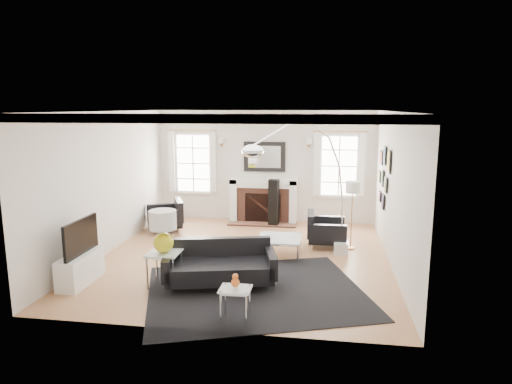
% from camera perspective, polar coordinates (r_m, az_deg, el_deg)
% --- Properties ---
extents(floor, '(6.00, 6.00, 0.00)m').
position_cam_1_polar(floor, '(8.96, -1.48, -8.16)').
color(floor, '#A67145').
rests_on(floor, ground).
extents(back_wall, '(5.50, 0.04, 2.80)m').
position_cam_1_polar(back_wall, '(11.55, 1.10, 3.22)').
color(back_wall, beige).
rests_on(back_wall, floor).
extents(front_wall, '(5.50, 0.04, 2.80)m').
position_cam_1_polar(front_wall, '(5.75, -6.78, -4.39)').
color(front_wall, beige).
rests_on(front_wall, floor).
extents(left_wall, '(0.04, 6.00, 2.80)m').
position_cam_1_polar(left_wall, '(9.49, -18.11, 1.09)').
color(left_wall, beige).
rests_on(left_wall, floor).
extents(right_wall, '(0.04, 6.00, 2.80)m').
position_cam_1_polar(right_wall, '(8.57, 16.89, 0.19)').
color(right_wall, beige).
rests_on(right_wall, floor).
extents(ceiling, '(5.50, 6.00, 0.02)m').
position_cam_1_polar(ceiling, '(8.49, -1.57, 10.05)').
color(ceiling, white).
rests_on(ceiling, back_wall).
extents(crown_molding, '(5.50, 6.00, 0.12)m').
position_cam_1_polar(crown_molding, '(8.49, -1.56, 9.64)').
color(crown_molding, white).
rests_on(crown_molding, back_wall).
extents(fireplace, '(1.70, 0.69, 1.11)m').
position_cam_1_polar(fireplace, '(11.48, 0.94, -1.16)').
color(fireplace, white).
rests_on(fireplace, floor).
extents(mantel_mirror, '(1.05, 0.07, 0.75)m').
position_cam_1_polar(mantel_mirror, '(11.47, 1.07, 4.43)').
color(mantel_mirror, black).
rests_on(mantel_mirror, back_wall).
extents(window_left, '(1.24, 0.15, 1.62)m').
position_cam_1_polar(window_left, '(11.87, -7.84, 3.61)').
color(window_left, white).
rests_on(window_left, back_wall).
extents(window_right, '(1.24, 0.15, 1.62)m').
position_cam_1_polar(window_right, '(11.39, 10.34, 3.25)').
color(window_right, white).
rests_on(window_right, back_wall).
extents(gallery_wall, '(0.04, 1.73, 1.29)m').
position_cam_1_polar(gallery_wall, '(9.82, 15.69, 2.31)').
color(gallery_wall, black).
rests_on(gallery_wall, right_wall).
extents(tv_unit, '(0.35, 1.00, 1.09)m').
position_cam_1_polar(tv_unit, '(8.14, -21.09, -8.41)').
color(tv_unit, white).
rests_on(tv_unit, floor).
extents(area_rug, '(4.06, 3.72, 0.01)m').
position_cam_1_polar(area_rug, '(7.39, -0.03, -12.31)').
color(area_rug, black).
rests_on(area_rug, floor).
extents(sofa, '(1.93, 1.20, 0.59)m').
position_cam_1_polar(sofa, '(7.58, -4.51, -9.18)').
color(sofa, black).
rests_on(sofa, floor).
extents(armchair_left, '(1.07, 1.12, 0.60)m').
position_cam_1_polar(armchair_left, '(10.95, -11.07, -3.06)').
color(armchair_left, black).
rests_on(armchair_left, floor).
extents(armchair_right, '(0.82, 0.90, 0.59)m').
position_cam_1_polar(armchair_right, '(9.67, 8.50, -4.83)').
color(armchair_right, black).
rests_on(armchair_right, floor).
extents(coffee_table, '(0.84, 0.84, 0.37)m').
position_cam_1_polar(coffee_table, '(8.96, 2.97, -5.90)').
color(coffee_table, silver).
rests_on(coffee_table, floor).
extents(side_table_left, '(0.51, 0.51, 0.56)m').
position_cam_1_polar(side_table_left, '(7.62, -11.41, -8.18)').
color(side_table_left, silver).
rests_on(side_table_left, floor).
extents(nesting_table, '(0.43, 0.36, 0.47)m').
position_cam_1_polar(nesting_table, '(6.34, -2.59, -12.85)').
color(nesting_table, silver).
rests_on(nesting_table, floor).
extents(gourd_lamp, '(0.44, 0.44, 0.70)m').
position_cam_1_polar(gourd_lamp, '(7.47, -11.55, -4.49)').
color(gourd_lamp, yellow).
rests_on(gourd_lamp, side_table_left).
extents(orange_vase, '(0.12, 0.12, 0.19)m').
position_cam_1_polar(orange_vase, '(6.26, -2.61, -11.06)').
color(orange_vase, '#D65A1B').
rests_on(orange_vase, nesting_table).
extents(arc_floor_lamp, '(1.91, 1.77, 2.71)m').
position_cam_1_polar(arc_floor_lamp, '(8.41, 5.63, 0.85)').
color(arc_floor_lamp, silver).
rests_on(arc_floor_lamp, floor).
extents(stick_floor_lamp, '(0.28, 0.28, 1.40)m').
position_cam_1_polar(stick_floor_lamp, '(9.40, 11.99, 0.16)').
color(stick_floor_lamp, '#AC733B').
rests_on(stick_floor_lamp, floor).
extents(speaker_tower, '(0.26, 0.26, 1.15)m').
position_cam_1_polar(speaker_tower, '(11.12, 2.23, -1.38)').
color(speaker_tower, black).
rests_on(speaker_tower, floor).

